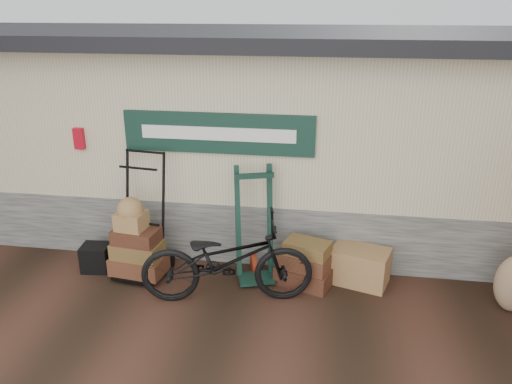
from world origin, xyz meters
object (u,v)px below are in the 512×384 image
suitcase_stack (305,262)px  bicycle (227,255)px  green_barrow (255,224)px  porter_trolley (142,214)px  black_trunk (96,258)px  wicker_hamper (360,266)px

suitcase_stack → bicycle: 1.13m
green_barrow → suitcase_stack: 0.84m
porter_trolley → green_barrow: (1.55, 0.09, -0.09)m
porter_trolley → black_trunk: (-0.71, -0.09, -0.69)m
green_barrow → bicycle: (-0.25, -0.63, -0.16)m
porter_trolley → wicker_hamper: bearing=10.3°
suitcase_stack → wicker_hamper: (0.74, 0.16, -0.08)m
suitcase_stack → green_barrow: bearing=172.5°
porter_trolley → wicker_hamper: (2.98, 0.15, -0.63)m
porter_trolley → black_trunk: bearing=-165.6°
bicycle → green_barrow: bearing=-32.9°
black_trunk → porter_trolley: bearing=6.9°
black_trunk → wicker_hamper: bearing=3.7°
porter_trolley → suitcase_stack: (2.24, -0.00, -0.56)m
porter_trolley → wicker_hamper: size_ratio=2.34×
green_barrow → porter_trolley: bearing=165.5°
green_barrow → wicker_hamper: (1.43, 0.06, -0.55)m
porter_trolley → green_barrow: bearing=10.6°
green_barrow → black_trunk: (-2.26, -0.17, -0.60)m
green_barrow → bicycle: size_ratio=0.73×
porter_trolley → black_trunk: 0.99m
suitcase_stack → black_trunk: size_ratio=1.90×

